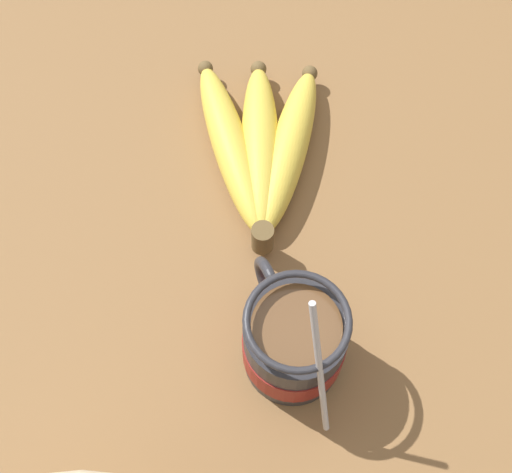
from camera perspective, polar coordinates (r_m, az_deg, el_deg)
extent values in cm
cube|color=brown|center=(65.16, 0.23, -4.45)|extent=(94.33, 94.33, 3.15)
cylinder|color=#28282D|center=(57.74, 3.11, -8.55)|extent=(8.15, 8.15, 7.88)
cylinder|color=maroon|center=(58.38, 3.07, -8.76)|extent=(8.35, 8.35, 3.26)
torus|color=#28282D|center=(58.59, 1.17, -4.07)|extent=(5.38, 0.90, 5.38)
cylinder|color=brown|center=(53.92, 3.32, -7.21)|extent=(6.95, 6.95, 0.40)
torus|color=#28282D|center=(52.65, 3.39, -6.72)|extent=(8.15, 8.15, 0.60)
cylinder|color=#B2B2B7|center=(52.07, 5.19, -10.74)|extent=(5.68, 0.50, 14.88)
ellipsoid|color=#B2B2B7|center=(59.71, 3.55, -10.48)|extent=(3.00, 2.00, 0.80)
cylinder|color=brown|center=(62.60, 0.53, -0.12)|extent=(2.00, 2.00, 3.00)
ellipsoid|color=gold|center=(68.58, 2.64, 7.04)|extent=(17.16, 14.04, 3.54)
sphere|color=brown|center=(74.15, 4.32, 12.88)|extent=(1.60, 1.60, 1.60)
ellipsoid|color=gold|center=(68.65, 0.34, 7.27)|extent=(18.72, 10.20, 3.61)
sphere|color=brown|center=(74.28, 0.20, 13.25)|extent=(1.62, 1.62, 1.62)
ellipsoid|color=gold|center=(68.77, -2.04, 7.26)|extent=(19.90, 5.60, 3.47)
sphere|color=brown|center=(74.60, -4.07, 13.27)|extent=(1.56, 1.56, 1.56)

